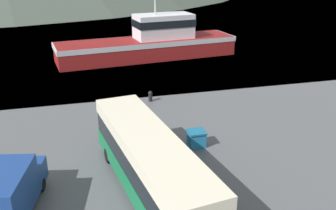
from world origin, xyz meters
The scene contains 5 objects.
tour_bus centered at (0.87, 6.71, 1.91)m, with size 4.20×12.18×3.41m.
delivery_van centered at (-5.89, 6.89, 1.33)m, with size 3.15×5.54×2.53m.
fishing_boat centered at (7.13, 34.94, 1.91)m, with size 22.39×7.76×10.90m.
storage_bin centered at (4.98, 11.28, 0.54)m, with size 1.13×1.09×1.07m.
mooring_bollard centered at (3.82, 20.11, 0.49)m, with size 0.38×0.38×0.91m.
Camera 1 is at (-2.42, -9.46, 11.53)m, focal length 40.00 mm.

